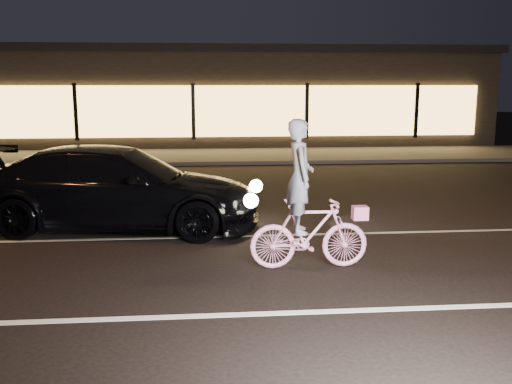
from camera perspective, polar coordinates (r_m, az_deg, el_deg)
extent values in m
plane|color=black|center=(8.26, -8.05, -8.22)|extent=(90.00, 90.00, 0.00)
cube|color=silver|center=(6.86, -8.69, -12.26)|extent=(60.00, 0.12, 0.01)
cube|color=gray|center=(10.17, -7.50, -4.53)|extent=(60.00, 0.10, 0.01)
cube|color=#383533|center=(20.97, -6.30, 3.57)|extent=(30.00, 4.00, 0.12)
cube|color=black|center=(26.81, -6.14, 9.30)|extent=(25.00, 8.00, 4.00)
cube|color=black|center=(26.84, -6.23, 13.67)|extent=(25.40, 8.40, 0.30)
cube|color=#EDB053|center=(22.73, -6.29, 8.02)|extent=(23.00, 0.15, 2.00)
cube|color=black|center=(23.18, -17.58, 7.64)|extent=(0.15, 0.08, 2.20)
cube|color=black|center=(22.65, -6.29, 8.01)|extent=(0.15, 0.08, 2.20)
cube|color=black|center=(23.00, 5.10, 8.08)|extent=(0.15, 0.08, 2.20)
cube|color=black|center=(24.20, 15.75, 7.85)|extent=(0.15, 0.08, 2.20)
imported|color=#FF429B|center=(8.37, 5.33, -4.16)|extent=(1.74, 0.49, 1.05)
imported|color=silver|center=(8.16, 4.41, 1.56)|extent=(0.39, 0.60, 1.64)
cube|color=#E25485|center=(8.46, 10.35, -2.07)|extent=(0.22, 0.18, 0.20)
imported|color=black|center=(10.89, -13.71, 0.40)|extent=(5.54, 2.92, 1.53)
sphere|color=#FFF2BF|center=(11.13, -0.01, 0.59)|extent=(0.26, 0.26, 0.26)
sphere|color=#FFF2BF|center=(9.75, -0.52, -0.87)|extent=(0.26, 0.26, 0.26)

